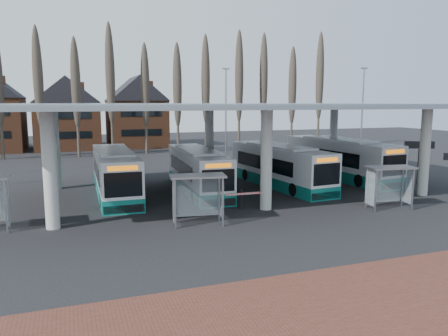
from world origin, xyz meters
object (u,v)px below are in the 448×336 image
object	(u,v)px
shelter_1	(197,188)
shelter_2	(389,178)
bus_2	(279,167)
bus_1	(197,171)
bus_0	(115,174)
bus_3	(338,159)

from	to	relation	value
shelter_1	shelter_2	world-z (taller)	shelter_1
bus_2	bus_1	bearing A→B (deg)	171.24
bus_0	bus_1	world-z (taller)	bus_0
bus_2	shelter_1	size ratio (longest dim) A/B	3.78
bus_3	shelter_2	distance (m)	10.84
bus_3	bus_1	bearing A→B (deg)	179.70
bus_3	shelter_1	distance (m)	18.11
shelter_1	bus_2	bearing A→B (deg)	51.79
bus_2	bus_3	world-z (taller)	bus_3
bus_0	shelter_1	bearing A→B (deg)	-68.53
bus_3	shelter_1	world-z (taller)	bus_3
bus_3	shelter_2	xyz separation A→B (m)	(-3.47, -10.26, 0.29)
bus_3	shelter_2	bearing A→B (deg)	-113.95
bus_2	shelter_2	world-z (taller)	bus_2
bus_1	bus_2	world-z (taller)	bus_2
bus_2	shelter_2	xyz separation A→B (m)	(2.93, -8.79, 0.39)
bus_1	shelter_1	distance (m)	8.90
bus_1	bus_3	world-z (taller)	bus_3
bus_1	shelter_1	size ratio (longest dim) A/B	3.63
bus_0	bus_1	xyz separation A→B (m)	(5.83, -0.47, -0.05)
bus_1	shelter_1	xyz separation A→B (m)	(-2.50, -8.53, 0.50)
bus_0	bus_1	size ratio (longest dim) A/B	1.03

